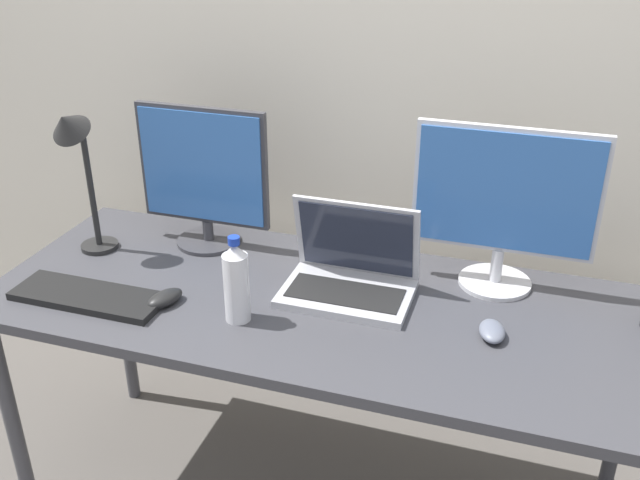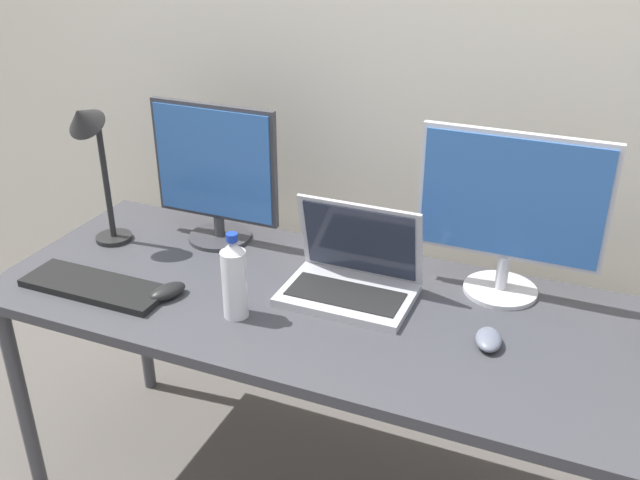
% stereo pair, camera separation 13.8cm
% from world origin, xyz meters
% --- Properties ---
extents(wall_back, '(7.00, 0.08, 2.60)m').
position_xyz_m(wall_back, '(0.00, 0.59, 1.30)').
color(wall_back, silver).
rests_on(wall_back, ground).
extents(work_desk, '(1.78, 0.70, 0.74)m').
position_xyz_m(work_desk, '(0.00, 0.00, 0.68)').
color(work_desk, '#424247').
rests_on(work_desk, ground).
extents(monitor_left, '(0.40, 0.19, 0.43)m').
position_xyz_m(monitor_left, '(-0.43, 0.22, 0.96)').
color(monitor_left, '#38383D').
rests_on(monitor_left, work_desk).
extents(monitor_center, '(0.48, 0.20, 0.45)m').
position_xyz_m(monitor_center, '(0.43, 0.23, 0.99)').
color(monitor_center, silver).
rests_on(monitor_center, work_desk).
extents(laptop_silver, '(0.34, 0.24, 0.25)m').
position_xyz_m(laptop_silver, '(0.06, 0.08, 0.80)').
color(laptop_silver, '#B7B7BC').
rests_on(laptop_silver, work_desk).
extents(keyboard_main, '(0.41, 0.14, 0.02)m').
position_xyz_m(keyboard_main, '(-0.58, -0.18, 0.75)').
color(keyboard_main, black).
rests_on(keyboard_main, work_desk).
extents(mouse_by_keyboard, '(0.08, 0.11, 0.03)m').
position_xyz_m(mouse_by_keyboard, '(0.45, -0.03, 0.76)').
color(mouse_by_keyboard, slate).
rests_on(mouse_by_keyboard, work_desk).
extents(mouse_by_laptop, '(0.09, 0.12, 0.04)m').
position_xyz_m(mouse_by_laptop, '(-0.38, -0.14, 0.76)').
color(mouse_by_laptop, black).
rests_on(mouse_by_laptop, work_desk).
extents(water_bottle, '(0.06, 0.06, 0.23)m').
position_xyz_m(water_bottle, '(-0.17, -0.15, 0.85)').
color(water_bottle, silver).
rests_on(water_bottle, work_desk).
extents(desk_lamp, '(0.11, 0.18, 0.46)m').
position_xyz_m(desk_lamp, '(-0.73, 0.04, 1.05)').
color(desk_lamp, black).
rests_on(desk_lamp, work_desk).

